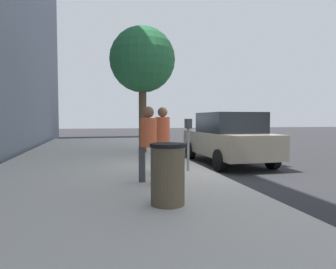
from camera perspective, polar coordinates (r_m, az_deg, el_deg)
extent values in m
plane|color=#2B2B2D|center=(8.94, 6.88, -7.08)|extent=(80.00, 80.00, 0.00)
cube|color=#B7B2A8|center=(8.40, -12.90, -7.26)|extent=(28.00, 6.00, 0.15)
cylinder|color=gray|center=(8.19, 3.83, -2.87)|extent=(0.07, 0.07, 1.15)
cube|color=#383D42|center=(8.05, 4.05, 2.06)|extent=(0.16, 0.11, 0.26)
cube|color=#383D42|center=(8.24, 3.64, 2.09)|extent=(0.16, 0.11, 0.26)
cube|color=#268C33|center=(8.07, 4.46, 2.20)|extent=(0.10, 0.01, 0.10)
cube|color=#268C33|center=(8.26, 4.04, 2.22)|extent=(0.10, 0.01, 0.10)
cylinder|color=#726656|center=(7.95, -1.80, -4.26)|extent=(0.15, 0.15, 0.81)
cylinder|color=#726656|center=(7.65, -0.23, -4.55)|extent=(0.15, 0.15, 0.81)
cylinder|color=#D85933|center=(7.74, -1.04, 0.94)|extent=(0.37, 0.37, 0.64)
sphere|color=brown|center=(7.74, -1.04, 4.25)|extent=(0.25, 0.25, 0.25)
cylinder|color=#47474C|center=(6.79, -4.93, -5.59)|extent=(0.15, 0.15, 0.80)
cylinder|color=#47474C|center=(6.57, -2.44, -5.88)|extent=(0.15, 0.15, 0.80)
cylinder|color=#D85933|center=(6.61, -3.73, 0.41)|extent=(0.37, 0.37, 0.63)
sphere|color=brown|center=(6.60, -3.74, 4.23)|extent=(0.25, 0.25, 0.25)
cube|color=gray|center=(10.68, 11.09, -1.62)|extent=(4.41, 1.87, 0.76)
cube|color=black|center=(10.46, 11.59, 2.23)|extent=(2.21, 1.71, 0.68)
cylinder|color=black|center=(11.73, 4.27, -3.02)|extent=(0.66, 0.22, 0.66)
cylinder|color=black|center=(12.37, 12.02, -2.76)|extent=(0.66, 0.22, 0.66)
cylinder|color=black|center=(9.07, 9.78, -4.84)|extent=(0.66, 0.22, 0.66)
cylinder|color=black|center=(9.88, 19.17, -4.32)|extent=(0.66, 0.22, 0.66)
cylinder|color=brown|center=(12.67, -4.82, 3.51)|extent=(0.32, 0.32, 3.04)
sphere|color=#27693B|center=(12.90, -4.86, 13.93)|extent=(2.71, 2.71, 2.71)
cylinder|color=brown|center=(4.99, -0.06, -7.84)|extent=(0.56, 0.56, 0.95)
cylinder|color=black|center=(4.92, -0.06, -2.06)|extent=(0.59, 0.59, 0.06)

